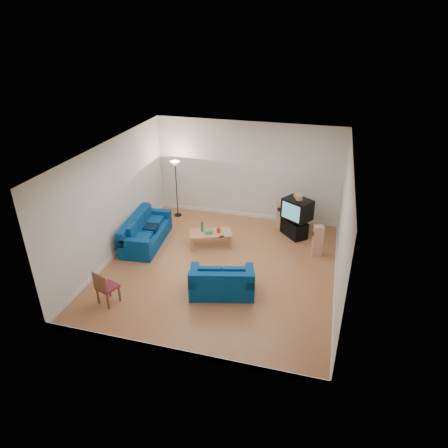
% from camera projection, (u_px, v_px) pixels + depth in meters
% --- Properties ---
extents(room, '(6.01, 6.51, 3.21)m').
position_uv_depth(room, '(220.00, 215.00, 10.03)').
color(room, brown).
rests_on(room, ground).
extents(sofa_three_seat, '(1.13, 2.22, 0.83)m').
position_uv_depth(sofa_three_seat, '(145.00, 234.00, 11.76)').
color(sofa_three_seat, navy).
rests_on(sofa_three_seat, ground).
extents(sofa_loveseat, '(1.70, 1.21, 0.77)m').
position_uv_depth(sofa_loveseat, '(222.00, 284.00, 9.55)').
color(sofa_loveseat, navy).
rests_on(sofa_loveseat, ground).
extents(coffee_table, '(1.34, 1.01, 0.44)m').
position_uv_depth(coffee_table, '(211.00, 234.00, 11.58)').
color(coffee_table, tan).
rests_on(coffee_table, ground).
extents(bottle, '(0.09, 0.09, 0.31)m').
position_uv_depth(bottle, '(202.00, 227.00, 11.54)').
color(bottle, '#197233').
rests_on(bottle, coffee_table).
extents(tissue_box, '(0.24, 0.18, 0.09)m').
position_uv_depth(tissue_box, '(209.00, 232.00, 11.48)').
color(tissue_box, green).
rests_on(tissue_box, coffee_table).
extents(red_canister, '(0.11, 0.11, 0.16)m').
position_uv_depth(red_canister, '(219.00, 230.00, 11.52)').
color(red_canister, red).
rests_on(red_canister, coffee_table).
extents(remote, '(0.15, 0.14, 0.02)m').
position_uv_depth(remote, '(221.00, 237.00, 11.30)').
color(remote, black).
rests_on(remote, coffee_table).
extents(tv_stand, '(0.90, 0.93, 0.51)m').
position_uv_depth(tv_stand, '(294.00, 228.00, 12.19)').
color(tv_stand, black).
rests_on(tv_stand, ground).
extents(av_receiver, '(0.56, 0.58, 0.10)m').
position_uv_depth(av_receiver, '(295.00, 219.00, 12.05)').
color(av_receiver, black).
rests_on(av_receiver, tv_stand).
extents(television, '(0.99, 0.93, 0.62)m').
position_uv_depth(television, '(297.00, 209.00, 11.82)').
color(television, black).
rests_on(television, av_receiver).
extents(centre_speaker, '(0.29, 0.42, 0.14)m').
position_uv_depth(centre_speaker, '(298.00, 196.00, 11.72)').
color(centre_speaker, tan).
rests_on(centre_speaker, television).
extents(speaker_left, '(0.32, 0.34, 0.94)m').
position_uv_depth(speaker_left, '(281.00, 214.00, 12.54)').
color(speaker_left, tan).
rests_on(speaker_left, ground).
extents(speaker_right, '(0.32, 0.27, 0.92)m').
position_uv_depth(speaker_right, '(318.00, 241.00, 11.07)').
color(speaker_right, tan).
rests_on(speaker_right, ground).
extents(floor_lamp, '(0.33, 0.33, 1.91)m').
position_uv_depth(floor_lamp, '(175.00, 171.00, 12.84)').
color(floor_lamp, black).
rests_on(floor_lamp, ground).
extents(dining_chair, '(0.53, 0.53, 0.88)m').
position_uv_depth(dining_chair, '(105.00, 286.00, 9.12)').
color(dining_chair, brown).
rests_on(dining_chair, ground).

